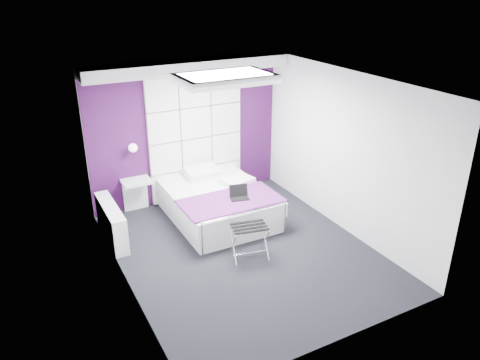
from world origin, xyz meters
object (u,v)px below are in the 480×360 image
(radiator, at_px, (111,223))
(luggage_rack, at_px, (249,241))
(laptop, at_px, (238,195))
(bed, at_px, (218,203))
(nightstand, at_px, (136,181))
(wall_lamp, at_px, (132,147))

(radiator, height_order, luggage_rack, radiator)
(radiator, bearing_deg, laptop, -17.09)
(bed, xyz_separation_m, luggage_rack, (-0.12, -1.32, -0.03))
(bed, relative_size, nightstand, 3.97)
(wall_lamp, height_order, laptop, wall_lamp)
(laptop, bearing_deg, luggage_rack, -92.38)
(wall_lamp, height_order, bed, wall_lamp)
(luggage_rack, xyz_separation_m, laptop, (0.27, 0.86, 0.35))
(wall_lamp, distance_m, luggage_rack, 2.64)
(wall_lamp, relative_size, luggage_rack, 0.29)
(bed, bearing_deg, wall_lamp, 142.24)
(wall_lamp, distance_m, radiator, 1.35)
(wall_lamp, relative_size, nightstand, 0.30)
(nightstand, bearing_deg, radiator, -131.57)
(wall_lamp, xyz_separation_m, bed, (1.16, -0.90, -0.93))
(wall_lamp, relative_size, laptop, 0.50)
(wall_lamp, height_order, luggage_rack, wall_lamp)
(bed, relative_size, luggage_rack, 3.77)
(luggage_rack, height_order, laptop, laptop)
(luggage_rack, bearing_deg, bed, 96.94)
(radiator, distance_m, luggage_rack, 2.23)
(radiator, bearing_deg, luggage_rack, -40.94)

